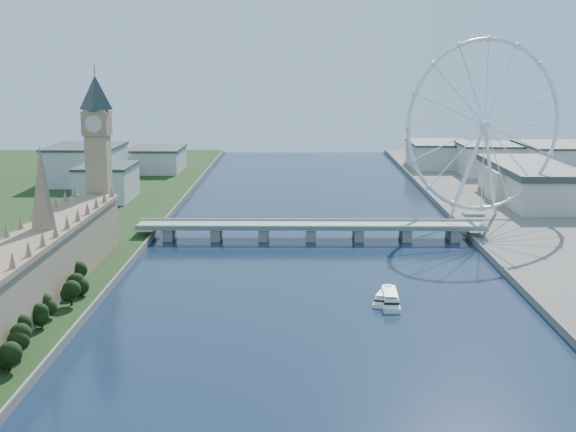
{
  "coord_description": "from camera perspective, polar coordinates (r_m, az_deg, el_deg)",
  "views": [
    {
      "loc": [
        -8.57,
        -197.93,
        110.35
      ],
      "look_at": [
        -13.49,
        210.0,
        32.07
      ],
      "focal_mm": 50.0,
      "sensor_mm": 36.0,
      "label": 1
    }
  ],
  "objects": [
    {
      "name": "tree_row",
      "position": [
        308.55,
        -19.39,
        -9.04
      ],
      "size": [
        7.65,
        215.65,
        18.82
      ],
      "color": "black",
      "rests_on": "ground"
    },
    {
      "name": "westminster_bridge",
      "position": [
        508.69,
        1.64,
        -0.91
      ],
      "size": [
        220.0,
        22.0,
        9.5
      ],
      "color": "gray",
      "rests_on": "ground"
    },
    {
      "name": "tour_boat_far",
      "position": [
        376.88,
        7.24,
        -6.25
      ],
      "size": [
        9.03,
        31.76,
        6.98
      ],
      "primitive_type": null,
      "rotation": [
        0.0,
        0.0,
        -0.03
      ],
      "color": "silver",
      "rests_on": "ground"
    },
    {
      "name": "big_ben",
      "position": [
        492.63,
        -13.4,
        5.47
      ],
      "size": [
        20.02,
        20.02,
        110.0
      ],
      "color": "tan",
      "rests_on": "ground"
    },
    {
      "name": "london_eye",
      "position": [
        569.36,
        13.82,
        6.24
      ],
      "size": [
        113.6,
        39.12,
        124.3
      ],
      "color": "silver",
      "rests_on": "ground"
    },
    {
      "name": "parliament_range",
      "position": [
        397.58,
        -16.83,
        -2.97
      ],
      "size": [
        24.0,
        200.0,
        70.0
      ],
      "color": "tan",
      "rests_on": "ground"
    },
    {
      "name": "city_skyline",
      "position": [
        765.23,
        4.28,
        3.82
      ],
      "size": [
        505.0,
        280.0,
        32.0
      ],
      "color": "beige",
      "rests_on": "ground"
    },
    {
      "name": "tour_boat_near",
      "position": [
        380.27,
        6.84,
        -6.09
      ],
      "size": [
        14.35,
        26.0,
        5.55
      ],
      "primitive_type": null,
      "rotation": [
        0.0,
        0.0,
        -0.33
      ],
      "color": "white",
      "rests_on": "ground"
    },
    {
      "name": "county_hall",
      "position": [
        663.45,
        16.74,
        0.82
      ],
      "size": [
        54.0,
        144.0,
        35.0
      ],
      "primitive_type": null,
      "color": "beige",
      "rests_on": "ground"
    }
  ]
}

